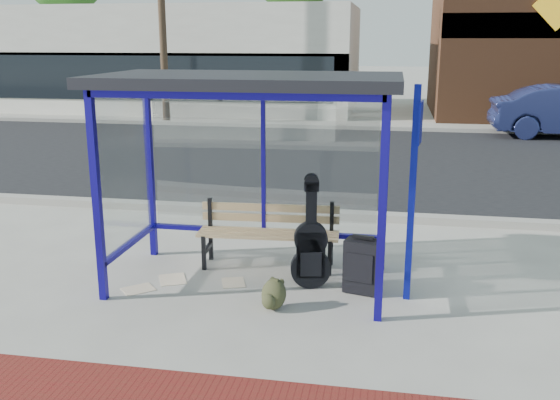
% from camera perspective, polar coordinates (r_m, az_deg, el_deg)
% --- Properties ---
extents(ground, '(120.00, 120.00, 0.00)m').
position_cam_1_polar(ground, '(7.44, -2.65, -7.56)').
color(ground, '#B2ADA0').
rests_on(ground, ground).
extents(curb_near, '(60.00, 0.25, 0.12)m').
position_cam_1_polar(curb_near, '(10.12, 1.01, -1.15)').
color(curb_near, gray).
rests_on(curb_near, ground).
extents(street_asphalt, '(60.00, 10.00, 0.00)m').
position_cam_1_polar(street_asphalt, '(15.06, 4.16, 3.82)').
color(street_asphalt, black).
rests_on(street_asphalt, ground).
extents(curb_far, '(60.00, 0.25, 0.12)m').
position_cam_1_polar(curb_far, '(20.06, 5.77, 6.64)').
color(curb_far, gray).
rests_on(curb_far, ground).
extents(far_sidewalk, '(60.00, 4.00, 0.01)m').
position_cam_1_polar(far_sidewalk, '(21.95, 6.18, 7.16)').
color(far_sidewalk, '#B2ADA0').
rests_on(far_sidewalk, ground).
extents(bus_shelter, '(3.30, 1.80, 2.42)m').
position_cam_1_polar(bus_shelter, '(7.00, -2.71, 8.57)').
color(bus_shelter, '#130B7F').
rests_on(bus_shelter, ground).
extents(storefront_white, '(18.00, 6.04, 4.00)m').
position_cam_1_polar(storefront_white, '(26.87, -13.17, 12.49)').
color(storefront_white, silver).
rests_on(storefront_white, ground).
extents(bench, '(1.78, 0.52, 0.83)m').
position_cam_1_polar(bench, '(7.82, -1.03, -2.77)').
color(bench, black).
rests_on(bench, ground).
extents(guitar_bag, '(0.48, 0.22, 1.26)m').
position_cam_1_polar(guitar_bag, '(7.16, 2.83, -4.52)').
color(guitar_bag, black).
rests_on(guitar_bag, ground).
extents(suitcase, '(0.43, 0.33, 0.68)m').
position_cam_1_polar(suitcase, '(7.12, 7.52, -6.02)').
color(suitcase, black).
rests_on(suitcase, ground).
extents(backpack, '(0.33, 0.32, 0.34)m').
position_cam_1_polar(backpack, '(6.68, -0.64, -8.70)').
color(backpack, '#2F311B').
rests_on(backpack, ground).
extents(sign_post, '(0.11, 0.29, 2.35)m').
position_cam_1_polar(sign_post, '(6.74, 12.11, 1.56)').
color(sign_post, '#0C1388').
rests_on(sign_post, ground).
extents(newspaper_a, '(0.43, 0.47, 0.01)m').
position_cam_1_polar(newspaper_a, '(7.63, -9.77, -7.16)').
color(newspaper_a, white).
rests_on(newspaper_a, ground).
extents(newspaper_b, '(0.44, 0.43, 0.01)m').
position_cam_1_polar(newspaper_b, '(7.42, -12.83, -7.96)').
color(newspaper_b, white).
rests_on(newspaper_b, ground).
extents(newspaper_c, '(0.36, 0.40, 0.01)m').
position_cam_1_polar(newspaper_c, '(7.45, -4.29, -7.54)').
color(newspaper_c, white).
rests_on(newspaper_c, ground).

